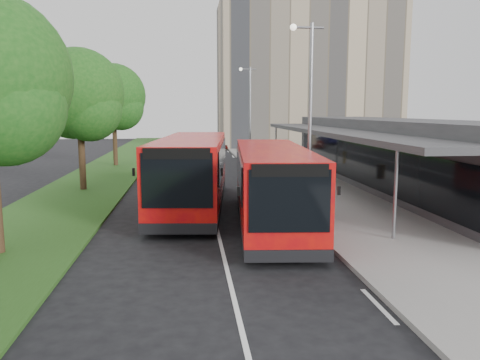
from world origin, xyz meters
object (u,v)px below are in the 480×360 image
Objects in this scene: litter_bin at (294,173)px; car_far at (188,140)px; tree_mid at (79,99)px; tree_far at (113,100)px; bus_second at (193,172)px; car_near at (218,145)px; lamp_post_near at (308,105)px; bollard at (266,159)px; bus_main at (272,186)px; lamp_post_far at (249,108)px.

car_far reaches higher than litter_bin.
tree_mid is 12.00m from tree_far.
car_near is (3.27, 33.28, -1.14)m from bus_second.
tree_far is 19.13m from car_near.
bollard is (1.07, 17.35, -4.05)m from lamp_post_near.
lamp_post_near is 17.85m from bollard.
car_near is (-3.19, 26.06, -0.07)m from litter_bin.
bus_main is 44.40m from car_far.
car_far is (5.93, 35.24, -4.43)m from tree_mid.
bus_second is 3.73× the size of car_near.
litter_bin is (3.37, 10.92, -0.96)m from bus_main.
tree_far is 11.19m from lamp_post_far.
lamp_post_near is at bearing -93.54° from bollard.
bollard is 17.87m from car_near.
car_far reaches higher than car_near.
tree_far is at bearing 90.00° from tree_mid.
bollard reaches higher than car_near.
lamp_post_near reaches higher than bollard.
tree_mid is 8.83m from bus_second.
car_far is (5.93, 23.24, -4.65)m from tree_far.
tree_mid is at bearing -90.00° from tree_far.
tree_mid is 16.58m from bollard.
bus_second is 11.45× the size of bollard.
tree_mid is 13.18m from lamp_post_near.
litter_bin is (12.59, -10.11, -4.72)m from tree_far.
car_near is at bearing 71.40° from tree_mid.
litter_bin is at bearing -104.41° from car_near.
car_far is at bearing 101.31° from litter_bin.
bus_second is at bearing 134.83° from bus_main.
bollard is at bearing 74.51° from bus_second.
bus_second is (-4.99, 1.72, -3.04)m from lamp_post_near.
tree_mid is 7.72× the size of bollard.
tree_far is at bearing 141.26° from litter_bin.
car_near is at bearing 96.54° from lamp_post_far.
car_far is at bearing 75.70° from tree_far.
bus_main is at bearing -133.97° from lamp_post_near.
bollard is at bearing 86.20° from bus_main.
lamp_post_near is 6.09m from bus_second.
bus_main is at bearing -84.43° from car_far.
car_near is 8.08m from car_far.
bus_second reaches higher than litter_bin.
bus_main is 10.72× the size of bollard.
bus_main is 36.99m from car_near.
lamp_post_far reaches higher than litter_bin.
tree_mid is at bearing -98.24° from car_far.
tree_far is 0.75× the size of bus_main.
tree_far is 2.62× the size of car_near.
litter_bin is at bearing 80.70° from lamp_post_near.
tree_far is at bearing -175.13° from lamp_post_far.
tree_mid is 13.38m from bus_main.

